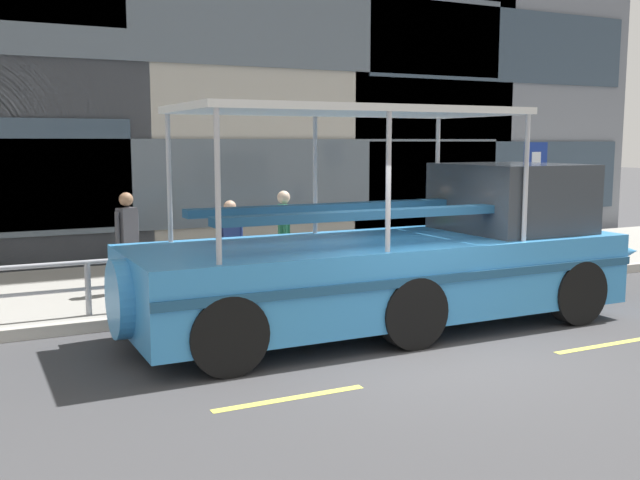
{
  "coord_description": "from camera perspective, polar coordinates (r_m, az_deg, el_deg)",
  "views": [
    {
      "loc": [
        -5.53,
        -7.87,
        2.81
      ],
      "look_at": [
        -0.58,
        2.14,
        1.3
      ],
      "focal_mm": 40.97,
      "sensor_mm": 36.0,
      "label": 1
    }
  ],
  "objects": [
    {
      "name": "ground_plane",
      "position": [
        10.02,
        8.52,
        -8.67
      ],
      "size": [
        120.0,
        120.0,
        0.0
      ],
      "primitive_type": "plane",
      "color": "#3D3D3F"
    },
    {
      "name": "sidewalk",
      "position": [
        14.81,
        -3.93,
        -2.9
      ],
      "size": [
        32.0,
        4.8,
        0.18
      ],
      "primitive_type": "cube",
      "color": "#99968E",
      "rests_on": "ground_plane"
    },
    {
      "name": "curb_edge",
      "position": [
        12.59,
        0.41,
        -4.78
      ],
      "size": [
        32.0,
        0.18,
        0.18
      ],
      "primitive_type": "cube",
      "color": "#B2ADA3",
      "rests_on": "ground_plane"
    },
    {
      "name": "lane_centreline",
      "position": [
        9.4,
        11.33,
        -9.82
      ],
      "size": [
        25.8,
        0.12,
        0.01
      ],
      "color": "#DBD64C",
      "rests_on": "ground_plane"
    },
    {
      "name": "curb_guardrail",
      "position": [
        12.69,
        -0.95,
        -1.62
      ],
      "size": [
        11.2,
        0.09,
        0.85
      ],
      "color": "#9EA0A8",
      "rests_on": "sidewalk"
    },
    {
      "name": "parking_sign",
      "position": [
        15.89,
        16.35,
        4.31
      ],
      "size": [
        0.6,
        0.12,
        2.62
      ],
      "color": "#4C4F54",
      "rests_on": "sidewalk"
    },
    {
      "name": "duck_tour_boat",
      "position": [
        11.29,
        7.19,
        -1.29
      ],
      "size": [
        9.46,
        2.58,
        3.3
      ],
      "color": "#388CD1",
      "rests_on": "ground_plane"
    },
    {
      "name": "pedestrian_near_bow",
      "position": [
        15.33,
        11.48,
        1.23
      ],
      "size": [
        0.33,
        0.35,
        1.56
      ],
      "color": "#47423D",
      "rests_on": "sidewalk"
    },
    {
      "name": "pedestrian_mid_left",
      "position": [
        13.43,
        -2.84,
        0.93
      ],
      "size": [
        0.27,
        0.48,
        1.74
      ],
      "color": "#47423D",
      "rests_on": "sidewalk"
    },
    {
      "name": "pedestrian_mid_right",
      "position": [
        12.98,
        -7.01,
        0.29
      ],
      "size": [
        0.46,
        0.22,
        1.6
      ],
      "color": "black",
      "rests_on": "sidewalk"
    },
    {
      "name": "pedestrian_near_stern",
      "position": [
        13.07,
        -14.82,
        0.56
      ],
      "size": [
        0.45,
        0.33,
        1.76
      ],
      "color": "#47423D",
      "rests_on": "sidewalk"
    }
  ]
}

